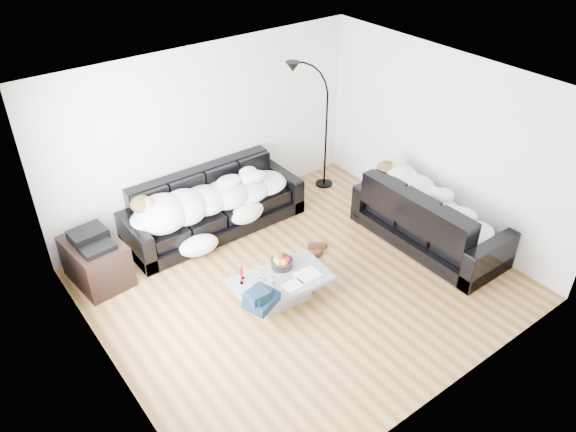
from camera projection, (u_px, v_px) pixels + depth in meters
ground at (302, 283)px, 7.33m from camera, size 5.00×5.00×0.00m
wall_back at (207, 133)px, 8.11m from camera, size 5.00×0.02×2.60m
wall_left at (98, 282)px, 5.36m from camera, size 0.02×4.50×2.60m
wall_right at (443, 142)px, 7.86m from camera, size 0.02×4.50×2.60m
ceiling at (305, 94)px, 5.89m from camera, size 5.00×5.00×0.00m
sofa_back at (214, 204)px, 8.14m from camera, size 2.65×0.92×0.87m
sofa_right at (430, 216)px, 7.84m from camera, size 0.95×2.21×0.90m
sleeper_back at (215, 193)px, 7.99m from camera, size 2.24×0.77×0.45m
sleeper_right at (432, 204)px, 7.73m from camera, size 0.80×1.90×0.46m
teal_cushion at (394, 181)px, 8.11m from camera, size 0.42×0.38×0.20m
coffee_table at (282, 289)px, 6.98m from camera, size 1.24×0.79×0.35m
fruit_bowl at (282, 261)px, 7.03m from camera, size 0.32×0.32×0.17m
wine_glass_a at (264, 275)px, 6.81m from camera, size 0.08×0.08×0.15m
wine_glass_b at (260, 284)px, 6.66m from camera, size 0.08×0.08×0.18m
wine_glass_c at (274, 278)px, 6.76m from camera, size 0.08×0.08×0.17m
candle_left at (241, 275)px, 6.74m from camera, size 0.06×0.06×0.25m
candle_right at (242, 272)px, 6.82m from camera, size 0.05×0.05×0.22m
newspaper_a at (307, 274)px, 6.93m from camera, size 0.32×0.25×0.01m
newspaper_b at (293, 285)px, 6.77m from camera, size 0.26×0.19×0.01m
navy_jacket at (260, 294)px, 6.38m from camera, size 0.46×0.41×0.20m
shoes at (315, 251)px, 7.84m from camera, size 0.45×0.36×0.09m
av_cabinet at (96, 261)px, 7.23m from camera, size 0.69×0.93×0.60m
stereo at (91, 238)px, 7.03m from camera, size 0.47×0.38×0.13m
floor_lamp at (326, 131)px, 8.92m from camera, size 0.77×0.50×1.97m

